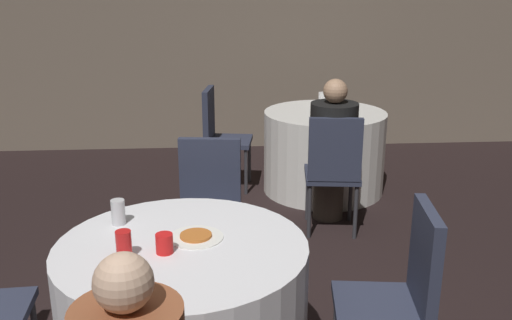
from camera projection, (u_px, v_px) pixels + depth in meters
The scene contains 14 objects.
wall_back at pixel (204, 22), 6.17m from camera, with size 16.00×0.06×2.80m.
table_near at pixel (184, 317), 2.62m from camera, with size 1.13×1.13×0.73m.
table_far at pixel (324, 152), 5.13m from camera, with size 1.08×1.08×0.73m.
chair_near_north at pixel (209, 200), 3.49m from camera, with size 0.44×0.45×0.92m.
chair_near_east at pixel (402, 287), 2.51m from camera, with size 0.45×0.45×0.92m.
chair_far_south at pixel (333, 165), 4.16m from camera, with size 0.44×0.45×0.92m.
chair_far_west at pixel (218, 129), 5.15m from camera, with size 0.46×0.46×0.92m.
person_black_shirt at pixel (332, 152), 4.30m from camera, with size 0.37×0.51×1.17m.
pizza_plate_near at pixel (196, 237), 2.58m from camera, with size 0.25×0.25×0.02m.
soda_can_red at pixel (124, 245), 2.38m from camera, with size 0.07×0.07×0.12m.
soda_can_silver at pixel (118, 212), 2.71m from camera, with size 0.07×0.07×0.12m.
cup_near at pixel (164, 243), 2.43m from camera, with size 0.07×0.07×0.09m.
bottle_far at pixel (332, 96), 5.19m from camera, with size 0.09×0.09×0.20m.
cup_far at pixel (323, 98), 5.34m from camera, with size 0.08×0.08×0.11m.
Camera 1 is at (0.12, -2.20, 1.85)m, focal length 40.00 mm.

